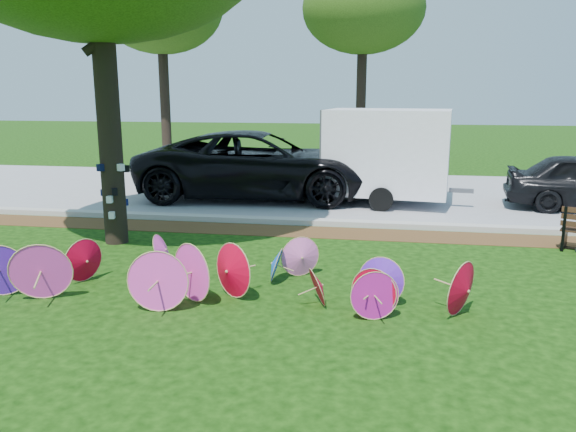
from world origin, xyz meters
name	(u,v)px	position (x,y,z in m)	size (l,w,h in m)	color
ground	(228,311)	(0.00, 0.00, 0.00)	(90.00, 90.00, 0.00)	black
mulch_strip	(284,231)	(0.00, 4.50, 0.01)	(90.00, 1.00, 0.01)	#472D16
curb	(289,221)	(0.00, 5.20, 0.06)	(90.00, 0.30, 0.12)	#B7B5AD
street	(311,192)	(0.00, 9.35, 0.01)	(90.00, 8.00, 0.01)	gray
parasol_pile	(208,273)	(-0.40, 0.41, 0.38)	(7.22, 2.32, 0.88)	red
black_van	(259,165)	(-1.31, 8.14, 0.92)	(3.06, 6.64, 1.84)	black
cargo_trailer	(388,152)	(2.16, 7.85, 1.38)	(3.08, 1.95, 2.76)	white
bg_trees	(414,5)	(2.92, 13.60, 5.77)	(23.76, 5.68, 7.40)	black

